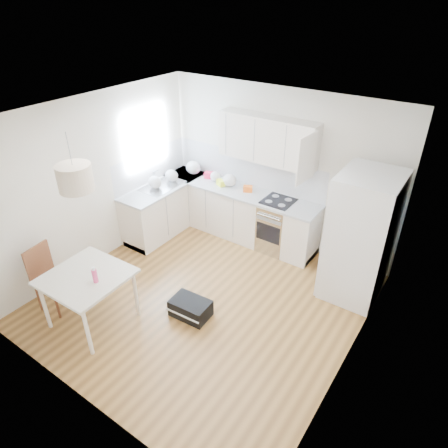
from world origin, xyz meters
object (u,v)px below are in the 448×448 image
at_px(dining_table, 87,281).
at_px(dining_chair, 53,279).
at_px(refrigerator, 362,237).
at_px(gym_bag, 191,308).

distance_m(dining_table, dining_chair, 0.69).
bearing_deg(dining_table, refrigerator, 43.09).
bearing_deg(refrigerator, dining_chair, -141.30).
bearing_deg(gym_bag, refrigerator, 43.98).
xyz_separation_m(dining_table, gym_bag, (1.02, 0.84, -0.57)).
relative_size(refrigerator, gym_bag, 3.51).
distance_m(refrigerator, gym_bag, 2.61).
relative_size(refrigerator, dining_chair, 1.95).
height_order(refrigerator, dining_chair, refrigerator).
xyz_separation_m(refrigerator, dining_chair, (-3.35, -2.76, -0.46)).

